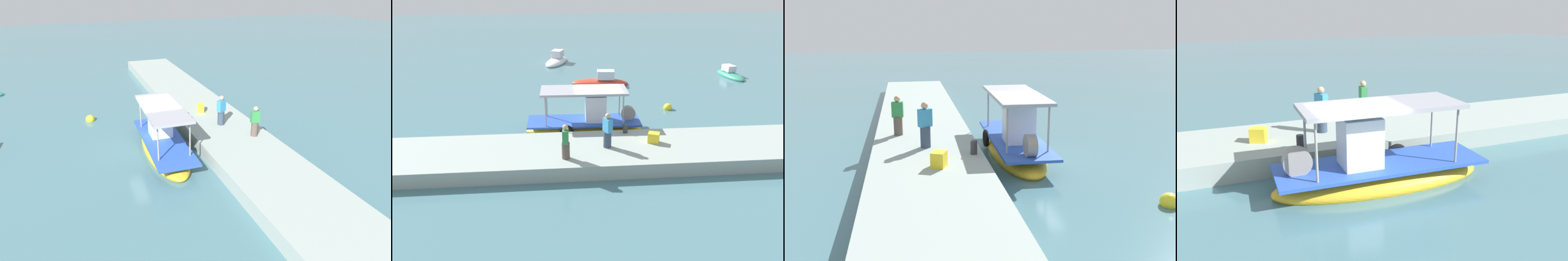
% 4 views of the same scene
% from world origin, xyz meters
% --- Properties ---
extents(ground_plane, '(120.00, 120.00, 0.00)m').
position_xyz_m(ground_plane, '(0.00, 0.00, 0.00)').
color(ground_plane, '#46707A').
extents(dock_quay, '(36.00, 3.89, 0.69)m').
position_xyz_m(dock_quay, '(0.00, -3.96, 0.34)').
color(dock_quay, '#96A49C').
rests_on(dock_quay, ground_plane).
extents(main_fishing_boat, '(6.50, 2.15, 2.80)m').
position_xyz_m(main_fishing_boat, '(-0.65, -0.42, 0.46)').
color(main_fishing_boat, gold).
rests_on(main_fishing_boat, ground_plane).
extents(fisherman_near_bollard, '(0.50, 0.54, 1.68)m').
position_xyz_m(fisherman_near_bollard, '(0.07, -3.97, 1.45)').
color(fisherman_near_bollard, '#334255').
rests_on(fisherman_near_bollard, dock_quay).
extents(fisherman_by_crate, '(0.39, 0.48, 1.61)m').
position_xyz_m(fisherman_by_crate, '(-1.92, -4.98, 1.42)').
color(fisherman_by_crate, brown).
rests_on(fisherman_by_crate, dock_quay).
extents(mooring_bollard, '(0.24, 0.24, 0.49)m').
position_xyz_m(mooring_bollard, '(1.22, -2.37, 0.93)').
color(mooring_bollard, '#2D2D33').
rests_on(mooring_bollard, dock_quay).
extents(cargo_crate, '(0.64, 0.58, 0.50)m').
position_xyz_m(cargo_crate, '(2.37, -3.66, 0.94)').
color(cargo_crate, yellow).
rests_on(cargo_crate, dock_quay).
extents(marker_buoy, '(0.55, 0.55, 0.55)m').
position_xyz_m(marker_buoy, '(4.96, 2.78, 0.11)').
color(marker_buoy, yellow).
rests_on(marker_buoy, ground_plane).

